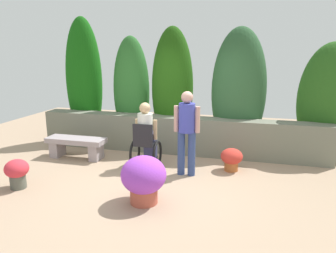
% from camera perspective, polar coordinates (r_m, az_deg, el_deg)
% --- Properties ---
extents(ground_plane, '(12.55, 12.55, 0.00)m').
position_cam_1_polar(ground_plane, '(5.93, -1.87, -9.39)').
color(ground_plane, tan).
extents(stone_retaining_wall, '(6.64, 0.45, 0.85)m').
position_cam_1_polar(stone_retaining_wall, '(7.29, 1.74, -1.51)').
color(stone_retaining_wall, slate).
rests_on(stone_retaining_wall, ground).
extents(hedge_backdrop, '(7.00, 1.02, 3.15)m').
position_cam_1_polar(hedge_backdrop, '(7.49, 6.77, 6.39)').
color(hedge_backdrop, '#155911').
rests_on(hedge_backdrop, ground).
extents(stone_bench, '(1.32, 0.42, 0.46)m').
position_cam_1_polar(stone_bench, '(7.23, -16.28, -3.20)').
color(stone_bench, '#9A8E92').
rests_on(stone_bench, ground).
extents(person_in_wheelchair, '(0.53, 0.66, 1.33)m').
position_cam_1_polar(person_in_wheelchair, '(6.37, -3.96, -1.87)').
color(person_in_wheelchair, black).
rests_on(person_in_wheelchair, ground).
extents(person_standing_companion, '(0.49, 0.30, 1.60)m').
position_cam_1_polar(person_standing_companion, '(5.84, 3.41, -0.24)').
color(person_standing_companion, navy).
rests_on(person_standing_companion, ground).
extents(flower_pot_purple_near, '(0.70, 0.70, 0.75)m').
position_cam_1_polar(flower_pot_purple_near, '(4.91, -4.44, -9.29)').
color(flower_pot_purple_near, '#B14F3E').
rests_on(flower_pot_purple_near, ground).
extents(flower_pot_terracotta_by_wall, '(0.43, 0.43, 0.45)m').
position_cam_1_polar(flower_pot_terracotta_by_wall, '(6.35, 11.44, -5.65)').
color(flower_pot_terracotta_by_wall, '#AD5B2C').
rests_on(flower_pot_terracotta_by_wall, ground).
extents(flower_pot_small_foreground, '(0.40, 0.40, 0.51)m').
position_cam_1_polar(flower_pot_small_foreground, '(6.02, -25.67, -7.40)').
color(flower_pot_small_foreground, '#52564A').
rests_on(flower_pot_small_foreground, ground).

